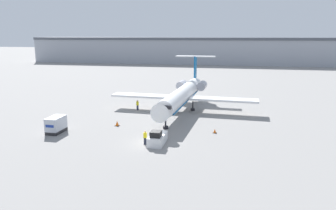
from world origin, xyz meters
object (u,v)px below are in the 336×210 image
airplane_main (183,94)px  traffic_cone_left (117,123)px  pushback_tug (157,138)px  worker_near_tug (145,137)px  luggage_cart (56,125)px  worker_by_wing (138,105)px  traffic_cone_right (215,131)px

airplane_main → traffic_cone_left: bearing=-124.0°
pushback_tug → worker_near_tug: (-1.42, -0.64, 0.25)m
luggage_cart → worker_by_wing: size_ratio=1.73×
airplane_main → luggage_cart: size_ratio=8.97×
worker_near_tug → worker_by_wing: size_ratio=0.96×
pushback_tug → worker_by_wing: pushback_tug is taller
traffic_cone_left → worker_near_tug: bearing=-49.1°
pushback_tug → worker_near_tug: bearing=-156.0°
luggage_cart → worker_by_wing: 17.41m
luggage_cart → traffic_cone_right: luggage_cart is taller
airplane_main → traffic_cone_left: (-8.09, -11.98, -2.69)m
airplane_main → worker_by_wing: size_ratio=15.56×
worker_near_tug → traffic_cone_right: worker_near_tug is taller
luggage_cart → worker_by_wing: luggage_cart is taller
pushback_tug → worker_by_wing: bearing=114.3°
airplane_main → luggage_cart: airplane_main is taller
luggage_cart → worker_near_tug: 13.84m
airplane_main → traffic_cone_left: size_ratio=38.05×
worker_by_wing → traffic_cone_left: 10.85m
luggage_cart → traffic_cone_right: size_ratio=5.47×
worker_near_tug → traffic_cone_left: 9.93m
airplane_main → worker_near_tug: airplane_main is taller
traffic_cone_right → traffic_cone_left: bearing=177.1°
worker_by_wing → traffic_cone_left: size_ratio=2.45×
pushback_tug → worker_by_wing: (-8.00, 17.68, 0.29)m
airplane_main → pushback_tug: bearing=-90.5°
airplane_main → worker_by_wing: airplane_main is taller
airplane_main → luggage_cart: bearing=-131.7°
airplane_main → worker_near_tug: bearing=-94.7°
pushback_tug → traffic_cone_left: bearing=139.1°
worker_by_wing → traffic_cone_right: (14.79, -11.57, -0.71)m
luggage_cart → worker_by_wing: bearing=66.1°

